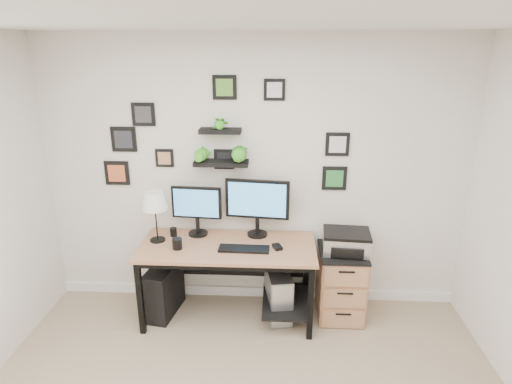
# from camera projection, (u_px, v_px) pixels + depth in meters

# --- Properties ---
(room) EXTENTS (4.00, 4.00, 4.00)m
(room) POSITION_uv_depth(u_px,v_px,m) (254.00, 291.00, 4.45)
(room) COLOR tan
(room) RESTS_ON ground
(desk) EXTENTS (1.60, 0.70, 0.75)m
(desk) POSITION_uv_depth(u_px,v_px,m) (232.00, 256.00, 3.97)
(desk) COLOR #AE7852
(desk) RESTS_ON ground
(monitor_left) EXTENTS (0.47, 0.20, 0.48)m
(monitor_left) POSITION_uv_depth(u_px,v_px,m) (197.00, 207.00, 4.02)
(monitor_left) COLOR black
(monitor_left) RESTS_ON desk
(monitor_right) EXTENTS (0.60, 0.21, 0.56)m
(monitor_right) POSITION_uv_depth(u_px,v_px,m) (257.00, 203.00, 3.99)
(monitor_right) COLOR black
(monitor_right) RESTS_ON desk
(keyboard) EXTENTS (0.45, 0.15, 0.02)m
(keyboard) POSITION_uv_depth(u_px,v_px,m) (244.00, 249.00, 3.80)
(keyboard) COLOR black
(keyboard) RESTS_ON desk
(mouse) EXTENTS (0.10, 0.12, 0.03)m
(mouse) POSITION_uv_depth(u_px,v_px,m) (277.00, 247.00, 3.83)
(mouse) COLOR black
(mouse) RESTS_ON desk
(table_lamp) EXTENTS (0.23, 0.23, 0.48)m
(table_lamp) POSITION_uv_depth(u_px,v_px,m) (155.00, 202.00, 3.87)
(table_lamp) COLOR black
(table_lamp) RESTS_ON desk
(mug) EXTENTS (0.09, 0.09, 0.10)m
(mug) POSITION_uv_depth(u_px,v_px,m) (177.00, 244.00, 3.81)
(mug) COLOR black
(mug) RESTS_ON desk
(pen_cup) EXTENTS (0.06, 0.06, 0.08)m
(pen_cup) POSITION_uv_depth(u_px,v_px,m) (174.00, 232.00, 4.07)
(pen_cup) COLOR black
(pen_cup) RESTS_ON desk
(pc_tower_black) EXTENTS (0.30, 0.52, 0.49)m
(pc_tower_black) POSITION_uv_depth(u_px,v_px,m) (164.00, 290.00, 4.12)
(pc_tower_black) COLOR black
(pc_tower_black) RESTS_ON ground
(pc_tower_grey) EXTENTS (0.28, 0.50, 0.47)m
(pc_tower_grey) POSITION_uv_depth(u_px,v_px,m) (278.00, 293.00, 4.08)
(pc_tower_grey) COLOR gray
(pc_tower_grey) RESTS_ON ground
(file_cabinet) EXTENTS (0.43, 0.53, 0.67)m
(file_cabinet) POSITION_uv_depth(u_px,v_px,m) (341.00, 283.00, 4.07)
(file_cabinet) COLOR #AE7852
(file_cabinet) RESTS_ON ground
(printer) EXTENTS (0.45, 0.37, 0.19)m
(printer) POSITION_uv_depth(u_px,v_px,m) (346.00, 242.00, 3.93)
(printer) COLOR silver
(printer) RESTS_ON file_cabinet
(wall_decor) EXTENTS (2.31, 0.18, 1.05)m
(wall_decor) POSITION_uv_depth(u_px,v_px,m) (219.00, 142.00, 3.89)
(wall_decor) COLOR black
(wall_decor) RESTS_ON ground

